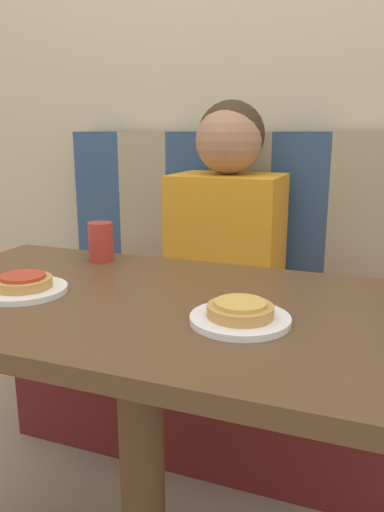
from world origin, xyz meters
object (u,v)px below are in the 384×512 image
at_px(plate_right, 240,319).
at_px(pizza_left, 23,282).
at_px(pizza_right, 240,309).
at_px(plate_left, 24,290).
at_px(person, 228,210).
at_px(drinking_cup, 101,242).

distance_m(plate_right, pizza_left, 0.47).
xyz_separation_m(plate_right, pizza_right, (0.00, -0.00, 0.02)).
distance_m(plate_left, plate_right, 0.47).
xyz_separation_m(person, drinking_cup, (-0.22, -0.40, -0.04)).
bearing_deg(pizza_left, plate_right, 0.00).
xyz_separation_m(plate_right, drinking_cup, (-0.45, 0.29, 0.04)).
bearing_deg(drinking_cup, plate_right, -32.56).
bearing_deg(pizza_right, plate_right, 90.00).
relative_size(pizza_left, pizza_right, 1.00).
xyz_separation_m(plate_left, pizza_left, (0.00, -0.00, 0.02)).
bearing_deg(pizza_right, pizza_left, 180.00).
xyz_separation_m(person, plate_left, (-0.23, -0.69, -0.08)).
bearing_deg(plate_right, plate_left, 180.00).
bearing_deg(drinking_cup, person, 61.01).
xyz_separation_m(pizza_right, drinking_cup, (-0.45, 0.29, 0.03)).
bearing_deg(plate_left, plate_right, 0.00).
bearing_deg(person, pizza_left, -108.75).
height_order(plate_left, plate_right, same).
relative_size(plate_right, pizza_left, 1.51).
distance_m(pizza_left, drinking_cup, 0.29).
bearing_deg(plate_left, pizza_right, -0.00).
distance_m(plate_left, drinking_cup, 0.29).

